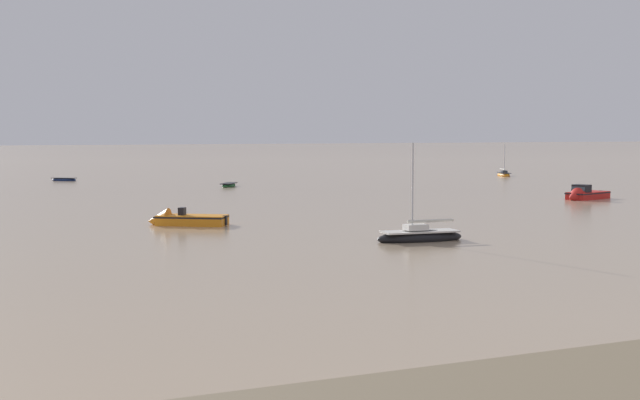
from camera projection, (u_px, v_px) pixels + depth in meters
name	position (u px, v px, depth m)	size (l,w,h in m)	color
rowboat_moored_0	(229.00, 185.00, 103.75)	(3.13, 3.82, 0.59)	#23602D
sailboat_moored_1	(420.00, 236.00, 52.34)	(5.59, 2.21, 6.11)	black
motorboat_moored_1	(180.00, 221.00, 61.23)	(5.74, 4.71, 1.92)	orange
motorboat_moored_2	(583.00, 196.00, 84.15)	(5.95, 3.54, 2.14)	red
sailboat_moored_2	(504.00, 174.00, 128.35)	(2.80, 4.63, 4.96)	orange
rowboat_moored_2	(64.00, 180.00, 115.92)	(3.45, 3.09, 0.55)	navy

